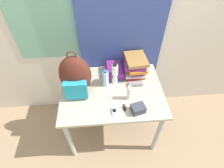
{
  "coord_description": "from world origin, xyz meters",
  "views": [
    {
      "loc": [
        -0.1,
        -0.81,
        2.14
      ],
      "look_at": [
        0.0,
        0.39,
        0.86
      ],
      "focal_mm": 28.0,
      "sensor_mm": 36.0,
      "label": 1
    }
  ],
  "objects": [
    {
      "name": "camera_pouch",
      "position": [
        0.22,
        0.11,
        0.79
      ],
      "size": [
        0.15,
        0.13,
        0.08
      ],
      "color": "#383D47",
      "rests_on": "desk"
    },
    {
      "name": "sunglasses_case",
      "position": [
        0.26,
        0.45,
        0.78
      ],
      "size": [
        0.15,
        0.06,
        0.04
      ],
      "color": "gray",
      "rests_on": "desk"
    },
    {
      "name": "wristwatch",
      "position": [
        0.1,
        0.16,
        0.76
      ],
      "size": [
        0.04,
        0.08,
        0.01
      ],
      "color": "black",
      "rests_on": "desk"
    },
    {
      "name": "water_bottle",
      "position": [
        -0.06,
        0.48,
        0.85
      ],
      "size": [
        0.06,
        0.06,
        0.21
      ],
      "color": "silver",
      "rests_on": "desk"
    },
    {
      "name": "ground_plane",
      "position": [
        0.0,
        0.0,
        0.0
      ],
      "size": [
        12.0,
        12.0,
        0.0
      ],
      "primitive_type": "plane",
      "color": "#9E8466"
    },
    {
      "name": "cell_phone",
      "position": [
        -0.0,
        0.12,
        0.77
      ],
      "size": [
        0.05,
        0.09,
        0.02
      ],
      "color": "#B7BCC6",
      "rests_on": "desk"
    },
    {
      "name": "backpack",
      "position": [
        -0.35,
        0.41,
        0.97
      ],
      "size": [
        0.31,
        0.25,
        0.5
      ],
      "color": "#512319",
      "rests_on": "desk"
    },
    {
      "name": "book_stack_left",
      "position": [
        0.05,
        0.62,
        0.81
      ],
      "size": [
        0.22,
        0.27,
        0.11
      ],
      "color": "navy",
      "rests_on": "desk"
    },
    {
      "name": "wall_back",
      "position": [
        -0.0,
        0.86,
        1.25
      ],
      "size": [
        6.0,
        0.06,
        2.5
      ],
      "color": "silver",
      "rests_on": "ground_plane"
    },
    {
      "name": "sports_bottle",
      "position": [
        0.04,
        0.51,
        0.88
      ],
      "size": [
        0.07,
        0.07,
        0.26
      ],
      "color": "white",
      "rests_on": "desk"
    },
    {
      "name": "sunscreen_bottle",
      "position": [
        0.16,
        0.27,
        0.84
      ],
      "size": [
        0.05,
        0.05,
        0.18
      ],
      "color": "white",
      "rests_on": "desk"
    },
    {
      "name": "book_stack_center",
      "position": [
        0.27,
        0.63,
        0.88
      ],
      "size": [
        0.25,
        0.29,
        0.23
      ],
      "color": "red",
      "rests_on": "desk"
    },
    {
      "name": "curtain_blue",
      "position": [
        0.13,
        0.81,
        1.25
      ],
      "size": [
        0.91,
        0.04,
        2.5
      ],
      "color": "#384C93",
      "rests_on": "ground_plane"
    },
    {
      "name": "desk",
      "position": [
        0.0,
        0.39,
        0.66
      ],
      "size": [
        1.07,
        0.78,
        0.76
      ],
      "color": "#B7B299",
      "rests_on": "ground_plane"
    }
  ]
}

